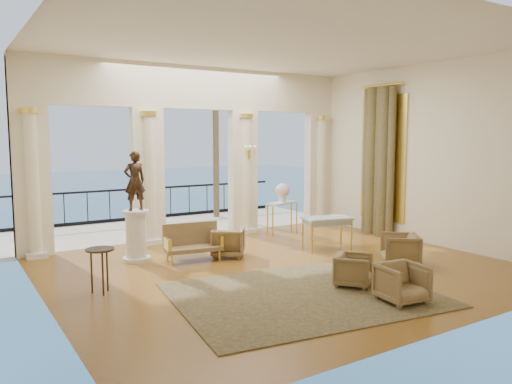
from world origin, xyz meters
TOP-DOWN VIEW (x-y plane):
  - floor at (0.00, 0.00)m, footprint 9.00×9.00m
  - room_walls at (0.00, -1.12)m, footprint 9.00×9.00m
  - arcade at (-0.00, 3.82)m, footprint 9.00×0.56m
  - terrace at (0.00, 5.80)m, footprint 10.00×3.60m
  - balustrade at (0.00, 7.40)m, footprint 9.00×0.06m
  - palm_tree at (2.00, 6.60)m, footprint 2.00×2.00m
  - curtain at (4.28, 1.50)m, footprint 0.33×1.40m
  - window_frame at (4.47, 1.50)m, footprint 0.04×1.60m
  - wall_sconce at (1.40, 3.51)m, footprint 0.30×0.11m
  - rug at (-0.70, -1.65)m, footprint 4.70×3.89m
  - armchair_a at (0.39, -1.72)m, footprint 0.85×0.84m
  - armchair_b at (0.43, -2.80)m, footprint 0.76×0.73m
  - armchair_c at (2.20, -1.20)m, footprint 0.98×0.99m
  - armchair_d at (-0.43, 1.45)m, footprint 0.95×0.94m
  - settee at (-1.26, 1.57)m, footprint 1.29×0.71m
  - game_table at (1.91, 0.80)m, footprint 1.25×0.87m
  - pedestal at (-2.30, 2.17)m, footprint 0.60×0.60m
  - statue at (-2.30, 2.17)m, footprint 0.47×0.32m
  - console_table at (2.20, 3.05)m, footprint 0.98×0.59m
  - urn at (2.20, 3.05)m, footprint 0.39×0.39m
  - side_table at (-3.58, 0.31)m, footprint 0.48×0.48m

SIDE VIEW (x-z plane):
  - terrace at x=0.00m, z-range -0.10..0.00m
  - floor at x=0.00m, z-range 0.00..0.00m
  - rug at x=-0.70m, z-range 0.00..0.02m
  - armchair_a at x=0.39m, z-range 0.00..0.64m
  - armchair_b at x=0.43m, z-range 0.00..0.70m
  - armchair_d at x=-0.43m, z-range 0.00..0.72m
  - armchair_c at x=2.20m, z-range 0.00..0.74m
  - settee at x=-1.26m, z-range 0.00..0.81m
  - balustrade at x=0.00m, z-range -0.11..0.92m
  - pedestal at x=-2.30m, z-range -0.02..1.09m
  - side_table at x=-3.58m, z-range 0.28..1.07m
  - game_table at x=1.91m, z-range 0.31..1.09m
  - console_table at x=2.20m, z-range 0.29..1.16m
  - urn at x=2.20m, z-range 0.91..1.43m
  - statue at x=-2.30m, z-range 1.11..2.38m
  - curtain at x=4.28m, z-range -0.03..4.06m
  - window_frame at x=4.47m, z-range 0.40..3.80m
  - wall_sconce at x=1.40m, z-range 2.06..2.40m
  - arcade at x=0.00m, z-range 0.33..4.83m
  - room_walls at x=0.00m, z-range -1.62..7.38m
  - palm_tree at x=2.00m, z-range 1.84..6.34m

